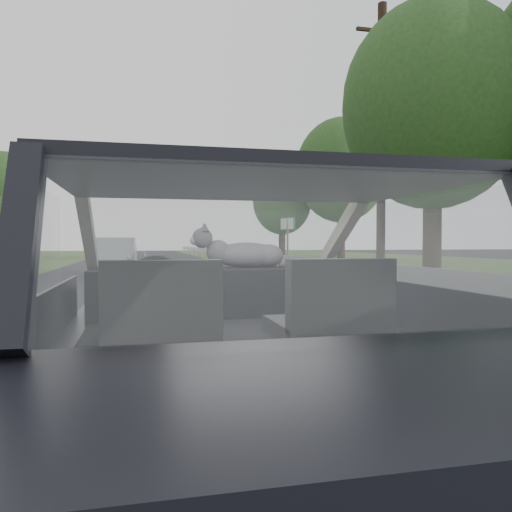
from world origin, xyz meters
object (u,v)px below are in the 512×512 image
cat (246,253)px  utility_pole (381,142)px  other_car (115,256)px  subject_car (238,328)px  highway_sign (288,243)px

cat → utility_pole: 13.37m
other_car → utility_pole: bearing=-29.1°
cat → other_car: 16.20m
cat → other_car: other_car is taller
subject_car → highway_sign: size_ratio=1.78×
subject_car → utility_pole: utility_pole is taller
highway_sign → utility_pole: (1.06, -6.55, 3.16)m
subject_car → cat: size_ratio=6.30×
highway_sign → utility_pole: utility_pole is taller
cat → utility_pole: utility_pole is taller
other_car → utility_pole: size_ratio=0.48×
utility_pole → cat: bearing=-121.0°
subject_car → cat: 0.78m
subject_car → cat: bearing=74.2°
subject_car → other_car: subject_car is taller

